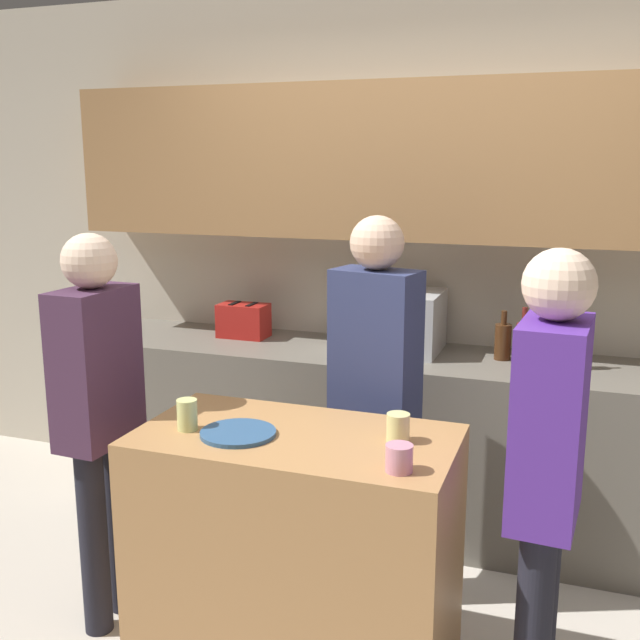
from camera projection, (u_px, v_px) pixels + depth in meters
name	position (u px, v px, depth m)	size (l,w,h in m)	color
back_wall	(434.00, 220.00, 3.76)	(6.40, 0.40, 2.70)	beige
back_counter	(417.00, 443.00, 3.74)	(3.60, 0.62, 0.90)	#6B665B
kitchen_island	(296.00, 556.00, 2.66)	(1.10, 0.60, 0.91)	#B27F4C
microwave	(388.00, 320.00, 3.74)	(0.52, 0.39, 0.30)	#B7BABC
toaster	(244.00, 320.00, 4.02)	(0.26, 0.16, 0.18)	#B21E19
bottle_0	(503.00, 341.00, 3.56)	(0.08, 0.08, 0.24)	#472814
bottle_1	(523.00, 343.00, 3.47)	(0.07, 0.07, 0.27)	maroon
bottle_2	(543.00, 345.00, 3.45)	(0.07, 0.07, 0.25)	maroon
bottle_3	(570.00, 344.00, 3.40)	(0.06, 0.06, 0.30)	silver
plate_on_island	(238.00, 433.00, 2.55)	(0.26, 0.26, 0.01)	#2D5684
cup_0	(398.00, 428.00, 2.48)	(0.08, 0.08, 0.10)	#DFDB8B
cup_1	(399.00, 458.00, 2.25)	(0.08, 0.08, 0.08)	pink
cup_2	(187.00, 415.00, 2.59)	(0.07, 0.07, 0.11)	#D8E28B
person_left	(547.00, 465.00, 2.23)	(0.21, 0.35, 1.59)	black
person_center	(98.00, 401.00, 2.86)	(0.21, 0.35, 1.57)	black
person_right	(375.00, 380.00, 3.02)	(0.37, 0.26, 1.63)	black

